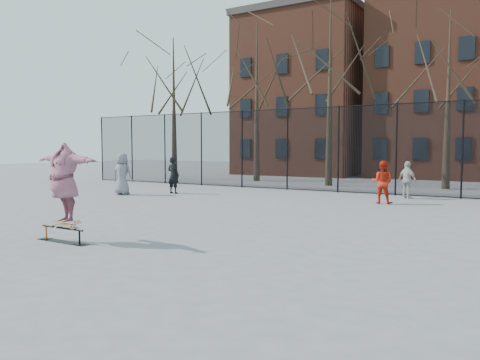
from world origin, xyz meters
The scene contains 11 objects.
ground centered at (0.00, 0.00, 0.00)m, with size 100.00×100.00×0.00m, color slate.
skate_rail centered at (-2.68, -1.12, 0.13)m, with size 1.51×0.23×0.33m.
skateboard centered at (-2.58, -1.12, 0.38)m, with size 0.76×0.18×0.09m, color olive, non-canonical shape.
skater centered at (-2.58, -1.12, 1.28)m, with size 2.12×0.58×1.72m, color #64378B.
bystander_grey centered at (-9.15, 7.04, 0.92)m, with size 0.90×0.58×1.83m, color slate.
bystander_black centered at (-7.59, 8.65, 0.83)m, with size 0.61×0.40×1.67m, color black.
bystander_red centered at (1.48, 9.75, 0.80)m, with size 0.78×0.61×1.60m, color red.
bystander_white centered at (1.90, 12.00, 0.76)m, with size 0.90×0.37×1.53m, color beige.
fence centered at (-0.01, 13.00, 2.05)m, with size 34.03×0.07×4.00m.
tree_row centered at (-0.25, 17.15, 7.36)m, with size 33.66×7.46×10.67m.
rowhouses centered at (0.72, 26.00, 6.06)m, with size 29.00×7.00×13.00m.
Camera 1 is at (6.00, -7.77, 2.09)m, focal length 35.00 mm.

